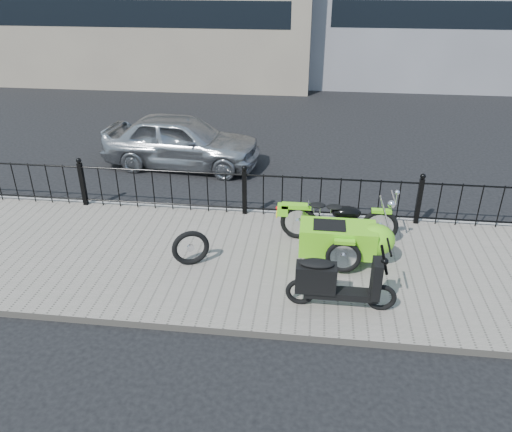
# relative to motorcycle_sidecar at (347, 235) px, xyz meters

# --- Properties ---
(ground) EXTENTS (120.00, 120.00, 0.00)m
(ground) POSITION_rel_motorcycle_sidecar_xyz_m (-2.04, 0.23, -0.59)
(ground) COLOR black
(ground) RESTS_ON ground
(sidewalk) EXTENTS (30.00, 3.80, 0.12)m
(sidewalk) POSITION_rel_motorcycle_sidecar_xyz_m (-2.04, -0.27, -0.53)
(sidewalk) COLOR gray
(sidewalk) RESTS_ON ground
(curb) EXTENTS (30.00, 0.10, 0.12)m
(curb) POSITION_rel_motorcycle_sidecar_xyz_m (-2.04, 1.67, -0.53)
(curb) COLOR gray
(curb) RESTS_ON ground
(iron_fence) EXTENTS (14.11, 0.11, 1.08)m
(iron_fence) POSITION_rel_motorcycle_sidecar_xyz_m (-2.04, 1.53, -0.01)
(iron_fence) COLOR black
(iron_fence) RESTS_ON sidewalk
(motorcycle_sidecar) EXTENTS (2.28, 1.48, 0.98)m
(motorcycle_sidecar) POSITION_rel_motorcycle_sidecar_xyz_m (0.00, 0.00, 0.00)
(motorcycle_sidecar) COLOR black
(motorcycle_sidecar) RESTS_ON sidewalk
(scooter) EXTENTS (1.68, 0.49, 1.14)m
(scooter) POSITION_rel_motorcycle_sidecar_xyz_m (-0.26, -1.43, -0.03)
(scooter) COLOR black
(scooter) RESTS_ON sidewalk
(spare_tire) EXTENTS (0.64, 0.35, 0.66)m
(spare_tire) POSITION_rel_motorcycle_sidecar_xyz_m (-2.68, -0.53, -0.15)
(spare_tire) COLOR black
(spare_tire) RESTS_ON sidewalk
(sedan_car) EXTENTS (4.17, 1.94, 1.38)m
(sedan_car) POSITION_rel_motorcycle_sidecar_xyz_m (-4.08, 4.32, 0.10)
(sedan_car) COLOR #A4A7AB
(sedan_car) RESTS_ON ground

